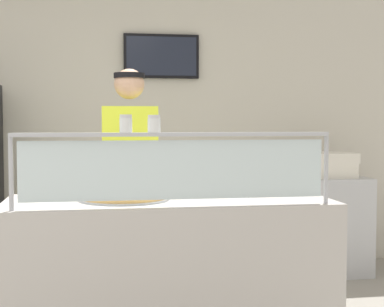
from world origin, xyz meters
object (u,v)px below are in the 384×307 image
object	(u,v)px
pizza_tray	(124,197)
pizza_box_stack	(328,165)
pizza_server	(128,193)
worker_figure	(131,178)
parmesan_shaker	(126,125)
pepper_flake_shaker	(154,125)

from	to	relation	value
pizza_tray	pizza_box_stack	world-z (taller)	pizza_box_stack
pizza_server	worker_figure	size ratio (longest dim) A/B	0.16
parmesan_shaker	pizza_server	bearing A→B (deg)	84.94
pizza_tray	pepper_flake_shaker	size ratio (longest dim) A/B	5.70
pizza_tray	pepper_flake_shaker	bearing A→B (deg)	-65.68
pizza_server	pizza_box_stack	world-z (taller)	pizza_box_stack
pizza_tray	pizza_box_stack	xyz separation A→B (m)	(1.93, 1.72, 0.03)
worker_figure	pizza_box_stack	size ratio (longest dim) A/B	3.96
parmesan_shaker	pizza_box_stack	world-z (taller)	parmesan_shaker
pizza_box_stack	worker_figure	bearing A→B (deg)	-152.05
pizza_tray	pizza_box_stack	size ratio (longest dim) A/B	1.17
pepper_flake_shaker	worker_figure	world-z (taller)	worker_figure
pizza_tray	pizza_server	xyz separation A→B (m)	(0.02, -0.02, 0.02)
pizza_tray	pizza_box_stack	bearing A→B (deg)	41.60
pizza_server	parmesan_shaker	world-z (taller)	parmesan_shaker
parmesan_shaker	pepper_flake_shaker	world-z (taller)	parmesan_shaker
worker_figure	pizza_box_stack	xyz separation A→B (m)	(1.86, 0.99, -0.01)
pepper_flake_shaker	pizza_tray	bearing A→B (deg)	114.32
parmesan_shaker	pizza_box_stack	size ratio (longest dim) A/B	0.21
parmesan_shaker	worker_figure	xyz separation A→B (m)	(0.08, 1.05, -0.37)
pizza_box_stack	pepper_flake_shaker	bearing A→B (deg)	-131.42
pizza_tray	pizza_server	distance (m)	0.04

